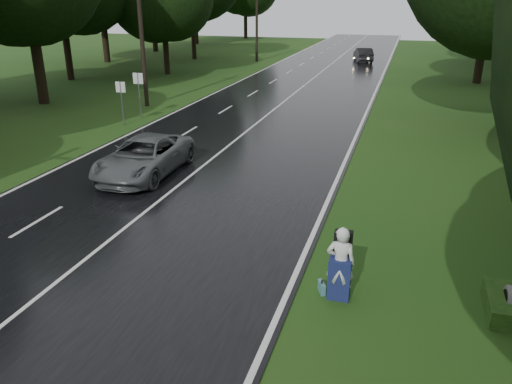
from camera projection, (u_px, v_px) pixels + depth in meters
ground at (80, 265)px, 13.81m from camera, size 160.00×160.00×0.00m
road at (270, 113)px, 31.64m from camera, size 12.00×140.00×0.04m
lane_center at (270, 112)px, 31.63m from camera, size 0.12×140.00×0.01m
grey_car at (144, 157)px, 20.43m from camera, size 2.60×5.47×1.51m
far_car at (363, 55)px, 55.69m from camera, size 2.68×4.83×1.51m
hitchhiker at (340, 266)px, 12.01m from camera, size 0.70×0.62×1.90m
suitcase at (322, 287)px, 12.49m from camera, size 0.26×0.40×0.27m
utility_pole_mid at (147, 106)px, 33.69m from camera, size 1.80×0.28×9.63m
utility_pole_far at (257, 61)px, 56.62m from camera, size 1.80×0.28×9.19m
road_sign_a at (124, 125)px, 28.72m from camera, size 0.59×0.10×2.45m
road_sign_b at (141, 117)px, 30.50m from camera, size 0.64×0.10×2.67m
tree_left_d at (44, 103)px, 34.54m from camera, size 9.49×9.49×14.83m
tree_left_e at (168, 74)px, 47.36m from camera, size 7.51×7.51×11.73m
tree_left_f at (194, 59)px, 58.72m from camera, size 10.36×10.36×16.19m
tree_right_d at (500, 126)px, 28.55m from camera, size 9.52×9.52×14.88m
tree_right_e at (476, 83)px, 42.53m from camera, size 7.82×7.82×12.22m
tree_right_f at (500, 67)px, 51.86m from camera, size 9.63×9.63×15.05m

